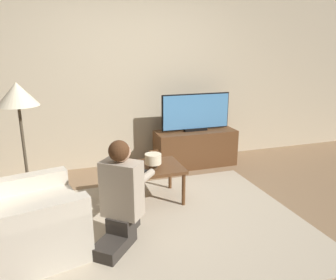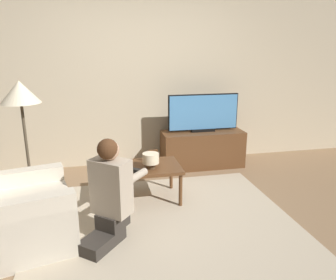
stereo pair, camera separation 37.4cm
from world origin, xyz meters
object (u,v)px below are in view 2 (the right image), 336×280
at_px(floor_lamp, 21,101).
at_px(person_kneeling, 110,192).
at_px(tv, 203,113).
at_px(armchair, 15,215).
at_px(coffee_table, 144,170).
at_px(table_lamp, 151,159).

height_order(floor_lamp, person_kneeling, floor_lamp).
relative_size(tv, person_kneeling, 1.08).
height_order(tv, armchair, tv).
height_order(floor_lamp, armchair, floor_lamp).
distance_m(coffee_table, person_kneeling, 0.83).
xyz_separation_m(floor_lamp, armchair, (0.01, -0.78, -0.87)).
height_order(coffee_table, armchair, armchair).
relative_size(floor_lamp, table_lamp, 7.65).
bearing_deg(table_lamp, armchair, -155.81).
distance_m(tv, floor_lamp, 2.39).
bearing_deg(tv, coffee_table, -136.21).
bearing_deg(table_lamp, tv, 48.02).
bearing_deg(armchair, tv, -67.52).
relative_size(tv, armchair, 1.02).
bearing_deg(floor_lamp, tv, 20.45).
height_order(person_kneeling, table_lamp, person_kneeling).
distance_m(floor_lamp, armchair, 1.17).
relative_size(armchair, person_kneeling, 1.06).
xyz_separation_m(tv, table_lamp, (-0.93, -1.03, -0.28)).
bearing_deg(armchair, person_kneeling, -107.99).
xyz_separation_m(tv, person_kneeling, (-1.39, -1.66, -0.33)).
distance_m(tv, person_kneeling, 2.19).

